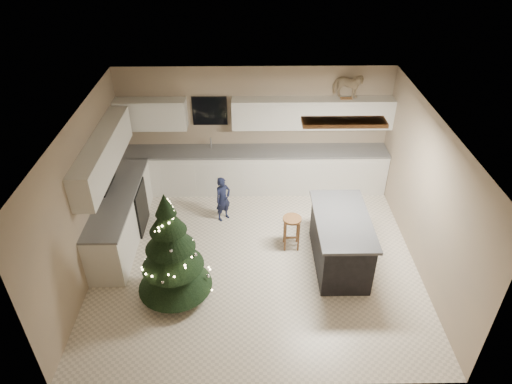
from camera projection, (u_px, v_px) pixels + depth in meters
ground_plane at (256, 257)px, 8.06m from camera, size 5.50×5.50×0.00m
room_shell at (258, 172)px, 7.09m from camera, size 5.52×5.02×2.61m
cabinetry at (209, 172)px, 9.00m from camera, size 5.50×3.20×2.00m
island at (340, 241)px, 7.69m from camera, size 0.90×1.70×0.95m
bar_stool at (292, 225)px, 8.04m from camera, size 0.33×0.33×0.64m
christmas_tree at (172, 256)px, 6.91m from camera, size 1.21×1.17×1.93m
toddler at (223, 199)px, 8.74m from camera, size 0.40×0.39×0.93m
rocking_horse at (348, 86)px, 8.75m from camera, size 0.64×0.44×0.52m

